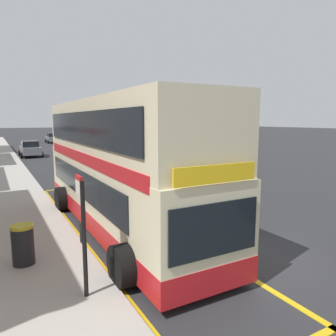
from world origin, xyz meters
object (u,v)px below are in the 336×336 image
at_px(litter_bin, 23,244).
at_px(parked_car_grey_ahead, 30,149).
at_px(bus_stop_sign, 83,225).
at_px(double_decker_bus, 117,169).
at_px(parked_car_grey_kerbside, 53,138).

bearing_deg(litter_bin, parked_car_grey_ahead, 83.84).
height_order(bus_stop_sign, parked_car_grey_ahead, bus_stop_sign).
bearing_deg(double_decker_bus, parked_car_grey_ahead, 90.70).
relative_size(bus_stop_sign, parked_car_grey_ahead, 0.59).
height_order(double_decker_bus, parked_car_grey_ahead, double_decker_bus).
xyz_separation_m(bus_stop_sign, parked_car_grey_ahead, (1.93, 29.22, -0.83)).
bearing_deg(litter_bin, bus_stop_sign, -65.38).
height_order(parked_car_grey_ahead, litter_bin, parked_car_grey_ahead).
bearing_deg(parked_car_grey_ahead, double_decker_bus, -87.17).
xyz_separation_m(bus_stop_sign, litter_bin, (-0.99, 2.16, -0.98)).
distance_m(double_decker_bus, litter_bin, 4.02).
bearing_deg(bus_stop_sign, parked_car_grey_kerbside, 81.43).
bearing_deg(bus_stop_sign, double_decker_bus, 61.36).
height_order(parked_car_grey_kerbside, litter_bin, parked_car_grey_kerbside).
xyz_separation_m(double_decker_bus, parked_car_grey_ahead, (-0.31, 25.12, -1.26)).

